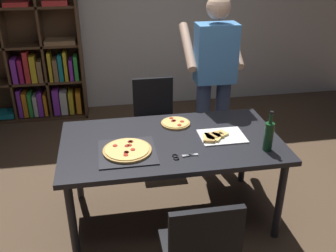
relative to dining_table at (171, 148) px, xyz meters
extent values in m
plane|color=brown|center=(0.00, 0.00, -0.68)|extent=(12.00, 12.00, 0.00)
cube|color=silver|center=(0.00, 2.60, 0.72)|extent=(6.40, 0.10, 2.80)
cube|color=#232328|center=(0.00, 0.00, 0.05)|extent=(1.74, 0.96, 0.04)
cylinder|color=#232328|center=(-0.79, -0.40, -0.33)|extent=(0.06, 0.06, 0.71)
cylinder|color=#232328|center=(0.79, -0.40, -0.33)|extent=(0.06, 0.06, 0.71)
cylinder|color=#232328|center=(-0.79, 0.40, -0.33)|extent=(0.06, 0.06, 0.71)
cylinder|color=#232328|center=(0.79, 0.40, -0.33)|extent=(0.06, 0.06, 0.71)
cube|color=black|center=(0.00, -0.88, -0.25)|extent=(0.42, 0.42, 0.04)
cube|color=black|center=(0.00, -1.07, -0.01)|extent=(0.42, 0.04, 0.45)
cube|color=black|center=(0.00, 0.88, -0.25)|extent=(0.42, 0.42, 0.04)
cube|color=black|center=(0.00, 1.07, -0.01)|extent=(0.42, 0.04, 0.45)
cylinder|color=black|center=(-0.18, 0.70, -0.48)|extent=(0.04, 0.04, 0.41)
cylinder|color=black|center=(0.18, 0.70, -0.48)|extent=(0.04, 0.04, 0.41)
cylinder|color=black|center=(-0.18, 1.06, -0.48)|extent=(0.04, 0.04, 0.41)
cylinder|color=black|center=(0.18, 1.06, -0.48)|extent=(0.04, 0.04, 0.41)
cube|color=#513823|center=(-0.76, 2.35, 0.29)|extent=(0.03, 0.35, 1.95)
cube|color=#513823|center=(-1.45, 2.35, -0.67)|extent=(1.40, 0.35, 0.03)
cube|color=#513823|center=(-1.45, 2.51, 0.29)|extent=(1.40, 0.03, 1.95)
cube|color=#513823|center=(-1.45, 2.35, -0.18)|extent=(1.34, 0.29, 0.03)
cube|color=#513823|center=(-1.45, 2.35, 0.29)|extent=(1.34, 0.29, 0.03)
cube|color=#513823|center=(-1.45, 2.35, 0.77)|extent=(1.34, 0.29, 0.03)
cube|color=#513823|center=(-1.67, 2.35, 0.29)|extent=(0.03, 0.29, 1.89)
cube|color=#513823|center=(-1.23, 2.35, 0.29)|extent=(0.03, 0.29, 1.89)
cube|color=teal|center=(-1.90, 2.33, -0.60)|extent=(0.38, 0.25, 0.06)
cube|color=purple|center=(-1.61, 2.33, -0.45)|extent=(0.05, 0.22, 0.37)
cube|color=orange|center=(-1.55, 2.33, -0.47)|extent=(0.06, 0.22, 0.33)
cube|color=green|center=(-1.48, 2.33, -0.47)|extent=(0.04, 0.22, 0.32)
cube|color=silver|center=(-1.42, 2.33, -0.50)|extent=(0.05, 0.22, 0.28)
cube|color=purple|center=(-1.35, 2.33, -0.47)|extent=(0.06, 0.22, 0.32)
cube|color=orange|center=(-1.29, 2.33, -0.49)|extent=(0.04, 0.22, 0.29)
cube|color=purple|center=(-1.15, 2.33, -0.46)|extent=(0.08, 0.22, 0.35)
cube|color=silver|center=(-1.05, 2.33, -0.48)|extent=(0.09, 0.22, 0.32)
cube|color=yellow|center=(-0.95, 2.33, -0.48)|extent=(0.06, 0.22, 0.31)
cube|color=orange|center=(-0.86, 2.33, -0.48)|extent=(0.06, 0.22, 0.30)
cube|color=purple|center=(-1.60, 2.33, -0.01)|extent=(0.06, 0.22, 0.31)
cube|color=#B21E66|center=(-1.53, 2.33, -0.01)|extent=(0.05, 0.22, 0.30)
cube|color=red|center=(-1.45, 2.33, 0.04)|extent=(0.06, 0.22, 0.40)
cube|color=yellow|center=(-1.37, 2.33, 0.01)|extent=(0.07, 0.22, 0.34)
cube|color=olive|center=(-1.29, 2.33, -0.03)|extent=(0.06, 0.22, 0.28)
cube|color=yellow|center=(-1.16, 2.33, 0.03)|extent=(0.04, 0.22, 0.38)
cube|color=olive|center=(-1.10, 2.33, -0.02)|extent=(0.06, 0.22, 0.29)
cube|color=teal|center=(-1.03, 2.33, 0.01)|extent=(0.05, 0.22, 0.34)
cube|color=yellow|center=(-0.97, 2.33, 0.03)|extent=(0.04, 0.22, 0.38)
cube|color=purple|center=(-0.91, 2.33, -0.03)|extent=(0.04, 0.22, 0.27)
cube|color=green|center=(-0.84, 2.33, -0.01)|extent=(0.05, 0.22, 0.31)
cube|color=olive|center=(-1.00, 2.33, 0.34)|extent=(0.38, 0.25, 0.05)
cube|color=red|center=(-1.45, 2.33, 0.81)|extent=(0.29, 0.25, 0.05)
cube|color=red|center=(-1.00, 2.33, 0.81)|extent=(0.30, 0.25, 0.06)
cylinder|color=#38476B|center=(0.65, 0.73, -0.21)|extent=(0.14, 0.14, 0.95)
cylinder|color=#38476B|center=(0.45, 0.73, -0.21)|extent=(0.14, 0.14, 0.95)
cube|color=#4C8CD1|center=(0.55, 0.73, 0.54)|extent=(0.38, 0.22, 0.55)
sphere|color=#E0B293|center=(0.55, 0.73, 0.96)|extent=(0.22, 0.22, 0.22)
cylinder|color=#E0B293|center=(0.78, 0.91, 0.57)|extent=(0.09, 0.50, 0.39)
cylinder|color=#E0B293|center=(0.32, 0.91, 0.57)|extent=(0.09, 0.50, 0.39)
cube|color=#2D2D33|center=(-0.36, -0.14, 0.07)|extent=(0.42, 0.42, 0.01)
cylinder|color=tan|center=(-0.36, -0.14, 0.09)|extent=(0.36, 0.36, 0.02)
cylinder|color=#EACC6B|center=(-0.36, -0.14, 0.10)|extent=(0.33, 0.33, 0.01)
cylinder|color=#B22819|center=(-0.38, -0.23, 0.11)|extent=(0.04, 0.04, 0.00)
cylinder|color=#B22819|center=(-0.33, -0.04, 0.11)|extent=(0.04, 0.04, 0.00)
cylinder|color=#B22819|center=(-0.32, -0.16, 0.11)|extent=(0.04, 0.04, 0.00)
cylinder|color=#B22819|center=(-0.34, -0.09, 0.11)|extent=(0.04, 0.04, 0.00)
cylinder|color=#B22819|center=(-0.32, -0.04, 0.11)|extent=(0.04, 0.04, 0.00)
cylinder|color=#B22819|center=(-0.45, -0.08, 0.11)|extent=(0.04, 0.04, 0.00)
cylinder|color=#B22819|center=(-0.37, -0.19, 0.11)|extent=(0.04, 0.04, 0.00)
cylinder|color=#B22819|center=(-0.37, -0.20, 0.11)|extent=(0.04, 0.04, 0.00)
cylinder|color=#B22819|center=(-0.36, -0.10, 0.11)|extent=(0.04, 0.04, 0.00)
cube|color=white|center=(0.41, -0.02, 0.07)|extent=(0.36, 0.28, 0.01)
cube|color=#EACC6B|center=(0.39, -0.01, 0.09)|extent=(0.17, 0.14, 0.02)
cube|color=tan|center=(0.33, -0.04, 0.09)|extent=(0.06, 0.09, 0.02)
cube|color=#EACC6B|center=(0.35, -0.05, 0.09)|extent=(0.16, 0.17, 0.02)
cube|color=tan|center=(0.39, 0.00, 0.09)|extent=(0.09, 0.07, 0.02)
cube|color=#EACC6B|center=(0.29, -0.05, 0.09)|extent=(0.12, 0.16, 0.02)
cube|color=tan|center=(0.28, -0.11, 0.09)|extent=(0.09, 0.05, 0.02)
cube|color=#EACC6B|center=(0.34, -0.02, 0.09)|extent=(0.14, 0.09, 0.02)
cube|color=tan|center=(0.40, -0.02, 0.09)|extent=(0.02, 0.09, 0.02)
cylinder|color=#194723|center=(0.69, -0.28, 0.18)|extent=(0.07, 0.07, 0.22)
cylinder|color=#194723|center=(0.69, -0.28, 0.33)|extent=(0.03, 0.03, 0.08)
cylinder|color=black|center=(0.69, -0.28, 0.38)|extent=(0.03, 0.03, 0.02)
cube|color=silver|center=(0.09, -0.27, 0.08)|extent=(0.12, 0.03, 0.01)
cube|color=silver|center=(0.09, -0.27, 0.08)|extent=(0.12, 0.02, 0.01)
torus|color=black|center=(-0.02, -0.25, 0.08)|extent=(0.05, 0.05, 0.01)
torus|color=black|center=(-0.02, -0.29, 0.08)|extent=(0.05, 0.05, 0.01)
cylinder|color=tan|center=(0.09, 0.27, 0.08)|extent=(0.25, 0.25, 0.02)
cylinder|color=#EACC6B|center=(0.09, 0.27, 0.09)|extent=(0.22, 0.22, 0.01)
cylinder|color=#B22819|center=(0.14, 0.27, 0.10)|extent=(0.04, 0.04, 0.00)
cylinder|color=#B22819|center=(0.06, 0.35, 0.10)|extent=(0.04, 0.04, 0.00)
cylinder|color=#B22819|center=(0.11, 0.20, 0.10)|extent=(0.04, 0.04, 0.00)
cylinder|color=#B22819|center=(0.08, 0.30, 0.10)|extent=(0.04, 0.04, 0.00)
cylinder|color=#B22819|center=(0.07, 0.29, 0.10)|extent=(0.04, 0.04, 0.00)
camera|label=1|loc=(-0.48, -2.61, 1.50)|focal=40.63mm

